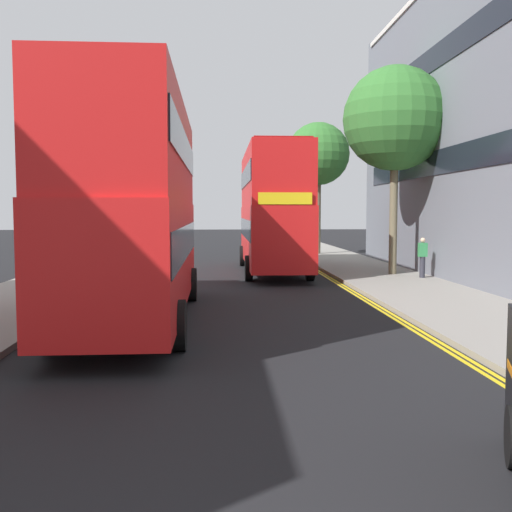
% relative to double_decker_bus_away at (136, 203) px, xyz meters
% --- Properties ---
extents(sidewalk_right, '(4.00, 80.00, 0.14)m').
position_rel_double_decker_bus_away_xyz_m(sidewalk_right, '(8.93, 3.19, -2.96)').
color(sidewalk_right, gray).
rests_on(sidewalk_right, ground).
extents(sidewalk_left, '(4.00, 80.00, 0.14)m').
position_rel_double_decker_bus_away_xyz_m(sidewalk_left, '(-4.07, 3.19, -2.96)').
color(sidewalk_left, gray).
rests_on(sidewalk_left, ground).
extents(kerb_line_outer, '(0.10, 56.00, 0.01)m').
position_rel_double_decker_bus_away_xyz_m(kerb_line_outer, '(6.83, 1.19, -3.03)').
color(kerb_line_outer, yellow).
rests_on(kerb_line_outer, ground).
extents(kerb_line_inner, '(0.10, 56.00, 0.01)m').
position_rel_double_decker_bus_away_xyz_m(kerb_line_inner, '(6.67, 1.19, -3.03)').
color(kerb_line_inner, yellow).
rests_on(kerb_line_inner, ground).
extents(double_decker_bus_away, '(2.84, 10.82, 5.64)m').
position_rel_double_decker_bus_away_xyz_m(double_decker_bus_away, '(0.00, 0.00, 0.00)').
color(double_decker_bus_away, red).
rests_on(double_decker_bus_away, ground).
extents(double_decker_bus_oncoming, '(2.83, 10.82, 5.64)m').
position_rel_double_decker_bus_away_xyz_m(double_decker_bus_oncoming, '(4.56, 11.91, 0.00)').
color(double_decker_bus_oncoming, red).
rests_on(double_decker_bus_oncoming, ground).
extents(pedestrian_far, '(0.34, 0.22, 1.62)m').
position_rel_double_decker_bus_away_xyz_m(pedestrian_far, '(10.31, 8.12, -2.04)').
color(pedestrian_far, '#2D2D38').
rests_on(pedestrian_far, sidewalk_right).
extents(street_tree_near, '(4.38, 4.38, 8.76)m').
position_rel_double_decker_bus_away_xyz_m(street_tree_near, '(9.52, 9.59, 3.66)').
color(street_tree_near, '#6B6047').
rests_on(street_tree_near, sidewalk_right).
extents(street_tree_mid, '(3.93, 3.93, 8.26)m').
position_rel_double_decker_bus_away_xyz_m(street_tree_mid, '(8.36, 21.97, 3.36)').
color(street_tree_mid, '#6B6047').
rests_on(street_tree_mid, sidewalk_right).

